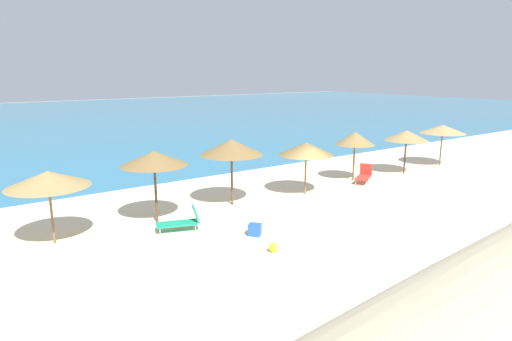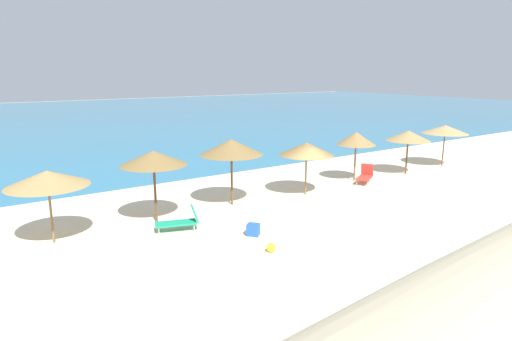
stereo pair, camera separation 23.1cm
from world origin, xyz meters
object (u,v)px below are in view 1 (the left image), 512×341
at_px(beach_umbrella_6, 407,136).
at_px(lounge_chair_1, 182,221).
at_px(lounge_chair_0, 364,175).
at_px(beach_ball, 273,247).
at_px(beach_umbrella_3, 231,147).
at_px(beach_umbrella_7, 443,129).
at_px(beach_umbrella_5, 355,138).
at_px(beach_umbrella_4, 306,149).
at_px(cooler_box, 255,230).
at_px(beach_umbrella_2, 154,158).
at_px(beach_umbrella_1, 48,179).

distance_m(beach_umbrella_6, lounge_chair_1, 14.58).
xyz_separation_m(lounge_chair_0, beach_ball, (-9.39, -4.47, -0.25)).
relative_size(beach_umbrella_3, beach_umbrella_7, 1.08).
distance_m(beach_umbrella_5, beach_umbrella_7, 7.27).
bearing_deg(beach_umbrella_5, beach_umbrella_3, 179.96).
relative_size(beach_umbrella_6, beach_umbrella_7, 0.92).
xyz_separation_m(beach_umbrella_4, lounge_chair_0, (4.00, -0.11, -1.78)).
height_order(beach_umbrella_6, beach_umbrella_7, beach_umbrella_7).
height_order(beach_umbrella_6, cooler_box, beach_umbrella_6).
bearing_deg(beach_umbrella_5, cooler_box, -158.07).
bearing_deg(beach_umbrella_4, beach_umbrella_2, 177.55).
xyz_separation_m(beach_umbrella_3, beach_umbrella_5, (7.62, -0.01, -0.29)).
xyz_separation_m(beach_umbrella_5, beach_umbrella_6, (3.60, -0.55, -0.08)).
xyz_separation_m(beach_umbrella_6, lounge_chair_0, (-3.49, -0.11, -1.78)).
bearing_deg(beach_umbrella_5, beach_umbrella_7, -3.51).
relative_size(beach_umbrella_2, cooler_box, 6.55).
distance_m(beach_umbrella_1, beach_umbrella_3, 7.30).
height_order(beach_umbrella_1, beach_umbrella_4, beach_umbrella_1).
height_order(beach_umbrella_2, lounge_chair_0, beach_umbrella_2).
relative_size(beach_umbrella_6, lounge_chair_1, 1.49).
bearing_deg(beach_umbrella_6, beach_umbrella_7, 1.58).
height_order(beach_umbrella_1, beach_ball, beach_umbrella_1).
distance_m(beach_umbrella_4, beach_umbrella_7, 11.14).
distance_m(beach_umbrella_5, cooler_box, 9.84).
xyz_separation_m(beach_umbrella_3, beach_umbrella_4, (3.73, -0.56, -0.36)).
distance_m(beach_umbrella_1, beach_umbrella_7, 22.16).
bearing_deg(beach_umbrella_1, beach_umbrella_6, -0.77).
bearing_deg(beach_umbrella_5, lounge_chair_0, -80.51).
distance_m(beach_umbrella_2, beach_umbrella_7, 18.45).
distance_m(beach_umbrella_3, beach_umbrella_7, 14.88).
bearing_deg(beach_umbrella_3, lounge_chair_0, -4.90).
height_order(beach_umbrella_5, lounge_chair_1, beach_umbrella_5).
bearing_deg(beach_umbrella_7, beach_ball, -164.17).
bearing_deg(beach_umbrella_3, beach_umbrella_2, -176.09).
distance_m(beach_umbrella_2, beach_umbrella_5, 11.20).
height_order(beach_umbrella_5, cooler_box, beach_umbrella_5).
relative_size(beach_umbrella_7, cooler_box, 6.32).
height_order(lounge_chair_0, beach_ball, lounge_chair_0).
bearing_deg(beach_umbrella_2, beach_umbrella_1, -179.08).
bearing_deg(beach_umbrella_3, cooler_box, -109.98).
relative_size(beach_umbrella_5, beach_umbrella_6, 1.06).
bearing_deg(beach_umbrella_3, beach_umbrella_6, -2.81).
relative_size(beach_umbrella_4, lounge_chair_1, 1.54).
xyz_separation_m(beach_umbrella_1, beach_ball, (5.63, -4.83, -2.10)).
xyz_separation_m(beach_umbrella_5, lounge_chair_0, (0.11, -0.66, -1.86)).
xyz_separation_m(beach_umbrella_5, beach_ball, (-9.28, -5.13, -2.11)).
bearing_deg(beach_umbrella_5, beach_umbrella_2, -178.78).
distance_m(beach_umbrella_2, lounge_chair_0, 11.51).
bearing_deg(beach_umbrella_2, beach_umbrella_7, -0.64).
distance_m(beach_umbrella_7, beach_ball, 17.31).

